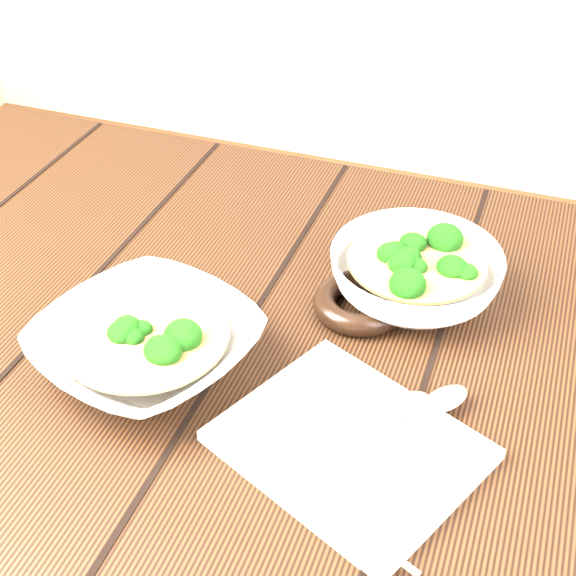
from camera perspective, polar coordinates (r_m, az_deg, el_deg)
The scene contains 7 objects.
table at distance 0.93m, azimuth -2.08°, elevation -9.40°, with size 1.20×0.80×0.75m.
soup_bowl_front at distance 0.81m, azimuth -10.03°, elevation -3.95°, with size 0.27×0.27×0.06m.
soup_bowl_back at distance 0.90m, azimuth 9.02°, elevation 1.02°, with size 0.24×0.24×0.07m.
trivet at distance 0.88m, azimuth 5.14°, elevation -1.04°, with size 0.10×0.10×0.03m, color black.
napkin at distance 0.74m, azimuth 4.37°, elevation -11.07°, with size 0.21×0.18×0.01m, color #BEB59E.
spoon_left at distance 0.75m, azimuth 6.25°, elevation -9.18°, with size 0.13×0.15×0.01m.
spoon_right at distance 0.76m, azimuth 9.26°, elevation -8.86°, with size 0.11×0.16×0.01m.
Camera 1 is at (0.25, -0.59, 1.31)m, focal length 50.00 mm.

